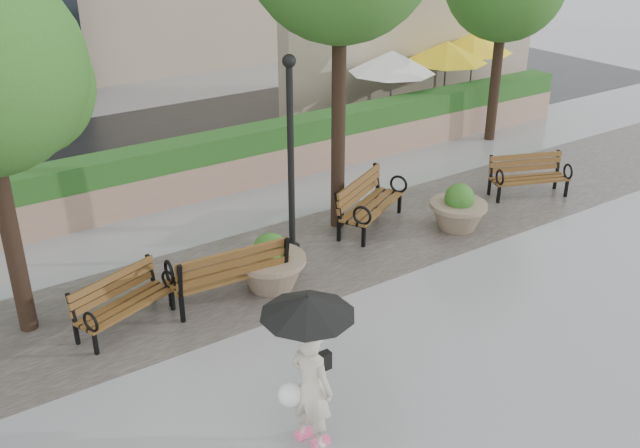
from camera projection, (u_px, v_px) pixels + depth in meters
ground at (375, 343)px, 11.14m from camera, size 100.00×100.00×0.00m
cobble_strip at (276, 266)px, 13.38m from camera, size 28.00×3.20×0.01m
hedge_wall at (184, 170)px, 16.09m from camera, size 24.00×0.80×1.35m
cafe_wall at (418, 43)px, 22.60m from camera, size 10.00×0.60×4.00m
cafe_hedge at (451, 109)px, 21.36m from camera, size 8.00×0.50×0.90m
asphalt_street at (125, 150)px, 19.37m from camera, size 40.00×7.00×0.00m
bench_1 at (126, 313)px, 11.43m from camera, size 1.77×1.17×0.89m
bench_2 at (229, 283)px, 12.17m from camera, size 2.06×0.94×1.08m
bench_3 at (370, 213)px, 14.84m from camera, size 2.07×1.59×1.05m
bench_4 at (528, 184)px, 16.35m from camera, size 1.89×1.30×0.95m
planter_left at (271, 267)px, 12.52m from camera, size 1.24×1.24×1.04m
planter_right at (458, 211)px, 14.74m from camera, size 1.18×1.18×0.99m
lamppost at (291, 175)px, 12.92m from camera, size 0.28×0.28×3.91m
patio_umb_white at (392, 62)px, 20.15m from camera, size 2.50×2.50×2.30m
patio_umb_yellow_a at (447, 52)px, 21.40m from camera, size 2.50×2.50×2.30m
patio_umb_yellow_b at (474, 43)px, 22.73m from camera, size 2.50×2.50×2.30m
pedestrian at (309, 356)px, 8.62m from camera, size 1.16×1.16×2.13m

